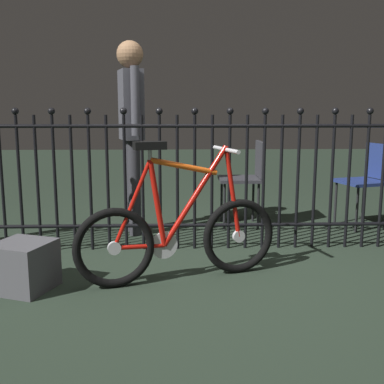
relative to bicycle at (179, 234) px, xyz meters
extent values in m
plane|color=#243125|center=(0.19, 0.05, -0.31)|extent=(20.00, 20.00, 0.00)
cylinder|color=black|center=(-1.39, 0.71, 0.23)|extent=(0.03, 0.03, 1.08)
cylinder|color=black|center=(-1.25, 0.71, 0.23)|extent=(0.03, 0.03, 1.08)
sphere|color=black|center=(-1.25, 0.71, 0.79)|extent=(0.06, 0.06, 0.06)
cylinder|color=black|center=(-1.11, 0.71, 0.23)|extent=(0.03, 0.03, 1.08)
cylinder|color=black|center=(-0.97, 0.71, 0.23)|extent=(0.03, 0.03, 1.08)
sphere|color=black|center=(-0.97, 0.71, 0.79)|extent=(0.06, 0.06, 0.06)
cylinder|color=black|center=(-0.84, 0.71, 0.23)|extent=(0.03, 0.03, 1.08)
cylinder|color=black|center=(-0.70, 0.71, 0.23)|extent=(0.03, 0.03, 1.08)
sphere|color=black|center=(-0.70, 0.71, 0.79)|extent=(0.06, 0.06, 0.06)
cylinder|color=black|center=(-0.56, 0.71, 0.23)|extent=(0.03, 0.03, 1.08)
cylinder|color=black|center=(-0.42, 0.71, 0.23)|extent=(0.03, 0.03, 1.08)
sphere|color=black|center=(-0.42, 0.71, 0.79)|extent=(0.06, 0.06, 0.06)
cylinder|color=black|center=(-0.28, 0.71, 0.23)|extent=(0.03, 0.03, 1.08)
cylinder|color=black|center=(-0.15, 0.71, 0.23)|extent=(0.03, 0.03, 1.08)
sphere|color=black|center=(-0.15, 0.71, 0.79)|extent=(0.06, 0.06, 0.06)
cylinder|color=black|center=(-0.01, 0.71, 0.23)|extent=(0.03, 0.03, 1.08)
cylinder|color=black|center=(0.13, 0.71, 0.23)|extent=(0.03, 0.03, 1.08)
sphere|color=black|center=(0.13, 0.71, 0.79)|extent=(0.06, 0.06, 0.06)
cylinder|color=black|center=(0.27, 0.71, 0.23)|extent=(0.03, 0.03, 1.08)
cylinder|color=black|center=(0.41, 0.71, 0.23)|extent=(0.03, 0.03, 1.08)
sphere|color=black|center=(0.41, 0.71, 0.79)|extent=(0.06, 0.06, 0.06)
cylinder|color=black|center=(0.54, 0.71, 0.23)|extent=(0.03, 0.03, 1.08)
cylinder|color=black|center=(0.68, 0.71, 0.23)|extent=(0.03, 0.03, 1.08)
sphere|color=black|center=(0.68, 0.71, 0.79)|extent=(0.06, 0.06, 0.06)
cylinder|color=black|center=(0.82, 0.71, 0.23)|extent=(0.03, 0.03, 1.08)
cylinder|color=black|center=(0.96, 0.71, 0.23)|extent=(0.03, 0.03, 1.08)
sphere|color=black|center=(0.96, 0.71, 0.79)|extent=(0.06, 0.06, 0.06)
cylinder|color=black|center=(1.10, 0.71, 0.23)|extent=(0.03, 0.03, 1.08)
cylinder|color=black|center=(1.24, 0.71, 0.23)|extent=(0.03, 0.03, 1.08)
sphere|color=black|center=(1.24, 0.71, 0.79)|extent=(0.06, 0.06, 0.06)
cylinder|color=black|center=(1.37, 0.71, 0.23)|extent=(0.03, 0.03, 1.08)
cylinder|color=black|center=(1.51, 0.71, 0.23)|extent=(0.03, 0.03, 1.08)
sphere|color=black|center=(1.51, 0.71, 0.79)|extent=(0.06, 0.06, 0.06)
cylinder|color=black|center=(1.65, 0.71, 0.23)|extent=(0.03, 0.03, 1.08)
cylinder|color=black|center=(0.19, 0.71, -0.12)|extent=(4.53, 0.03, 0.03)
cylinder|color=black|center=(0.19, 0.71, 0.68)|extent=(4.53, 0.03, 0.03)
torus|color=black|center=(-0.41, -0.13, -0.05)|extent=(0.51, 0.20, 0.52)
cylinder|color=silver|center=(-0.41, -0.13, -0.05)|extent=(0.09, 0.05, 0.08)
torus|color=black|center=(0.41, 0.13, -0.05)|extent=(0.51, 0.20, 0.52)
cylinder|color=silver|center=(0.41, 0.13, -0.05)|extent=(0.09, 0.05, 0.08)
cylinder|color=red|center=(0.11, 0.03, 0.25)|extent=(0.45, 0.17, 0.65)
cylinder|color=#EA5914|center=(0.03, 0.01, 0.45)|extent=(0.45, 0.17, 0.14)
cylinder|color=red|center=(-0.14, -0.04, 0.22)|extent=(0.13, 0.07, 0.57)
cylinder|color=red|center=(-0.25, -0.08, -0.06)|extent=(0.32, 0.12, 0.04)
cylinder|color=red|center=(-0.29, -0.09, 0.22)|extent=(0.26, 0.10, 0.56)
cylinder|color=red|center=(0.36, 0.11, 0.26)|extent=(0.14, 0.07, 0.63)
cylinder|color=silver|center=(0.31, 0.10, 0.56)|extent=(0.03, 0.03, 0.02)
cylinder|color=silver|center=(0.31, 0.10, 0.55)|extent=(0.14, 0.39, 0.03)
cylinder|color=silver|center=(-0.18, -0.05, 0.53)|extent=(0.03, 0.03, 0.07)
cube|color=black|center=(-0.18, -0.05, 0.59)|extent=(0.22, 0.14, 0.05)
cylinder|color=silver|center=(-0.10, -0.03, -0.07)|extent=(0.18, 0.06, 0.18)
cylinder|color=black|center=(0.43, 1.30, -0.09)|extent=(0.02, 0.02, 0.44)
cylinder|color=black|center=(0.44, 1.62, -0.09)|extent=(0.02, 0.02, 0.44)
cylinder|color=black|center=(0.75, 1.30, -0.09)|extent=(0.02, 0.02, 0.44)
cylinder|color=black|center=(0.75, 1.62, -0.09)|extent=(0.02, 0.02, 0.44)
cube|color=#2D2D33|center=(0.59, 1.46, 0.14)|extent=(0.40, 0.40, 0.03)
cube|color=#2D2D33|center=(0.78, 1.46, 0.34)|extent=(0.03, 0.38, 0.34)
cylinder|color=black|center=(1.64, 1.17, -0.10)|extent=(0.02, 0.02, 0.42)
cylinder|color=black|center=(1.55, 1.48, -0.10)|extent=(0.02, 0.02, 0.42)
cylinder|color=black|center=(1.86, 1.58, -0.10)|extent=(0.02, 0.02, 0.42)
cube|color=navy|center=(1.75, 1.37, 0.12)|extent=(0.51, 0.51, 0.03)
cube|color=navy|center=(1.94, 1.43, 0.31)|extent=(0.14, 0.38, 0.34)
cylinder|color=#2D2D33|center=(-0.39, 1.14, 0.11)|extent=(0.11, 0.11, 0.86)
cylinder|color=#2D2D33|center=(-0.43, 1.29, 0.11)|extent=(0.11, 0.11, 0.86)
cube|color=#3F3F47|center=(-0.41, 1.22, 0.84)|extent=(0.26, 0.34, 0.61)
cylinder|color=#3F3F47|center=(-0.36, 1.02, 0.87)|extent=(0.08, 0.08, 0.58)
cylinder|color=#3F3F47|center=(-0.47, 1.41, 0.87)|extent=(0.08, 0.08, 0.58)
sphere|color=#8C6647|center=(-0.41, 1.22, 1.27)|extent=(0.23, 0.23, 0.23)
cube|color=#4C4C51|center=(-0.98, -0.14, -0.16)|extent=(0.43, 0.43, 0.31)
camera|label=1|loc=(-0.01, -2.98, 0.82)|focal=43.87mm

